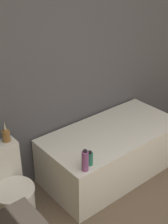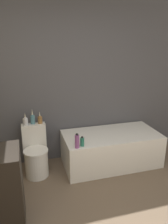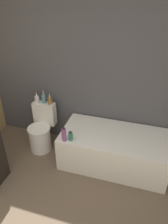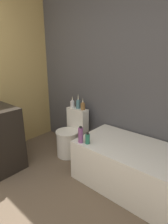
# 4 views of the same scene
# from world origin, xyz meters

# --- Properties ---
(wall_back_tiled) EXTENTS (6.40, 0.06, 2.60)m
(wall_back_tiled) POSITION_xyz_m (0.00, 2.25, 1.30)
(wall_back_tiled) COLOR #4C4C51
(wall_back_tiled) RESTS_ON ground_plane
(bathtub) EXTENTS (1.54, 0.77, 0.53)m
(bathtub) POSITION_xyz_m (0.72, 1.82, 0.27)
(bathtub) COLOR white
(bathtub) RESTS_ON ground
(toilet) EXTENTS (0.36, 0.50, 0.74)m
(toilet) POSITION_xyz_m (-0.48, 1.86, 0.31)
(toilet) COLOR white
(toilet) RESTS_ON ground
(vase_gold) EXTENTS (0.08, 0.08, 0.19)m
(vase_gold) POSITION_xyz_m (-0.59, 2.03, 0.81)
(vase_gold) COLOR silver
(vase_gold) RESTS_ON toilet
(vase_silver) EXTENTS (0.07, 0.07, 0.24)m
(vase_silver) POSITION_xyz_m (-0.48, 2.06, 0.82)
(vase_silver) COLOR teal
(vase_silver) RESTS_ON toilet
(vase_bronze) EXTENTS (0.07, 0.07, 0.19)m
(vase_bronze) POSITION_xyz_m (-0.37, 2.05, 0.81)
(vase_bronze) COLOR olive
(vase_bronze) RESTS_ON toilet
(shampoo_bottle_tall) EXTENTS (0.06, 0.06, 0.21)m
(shampoo_bottle_tall) POSITION_xyz_m (0.07, 1.49, 0.63)
(shampoo_bottle_tall) COLOR #8C4C8C
(shampoo_bottle_tall) RESTS_ON bathtub
(shampoo_bottle_short) EXTENTS (0.06, 0.06, 0.14)m
(shampoo_bottle_short) POSITION_xyz_m (0.15, 1.53, 0.60)
(shampoo_bottle_short) COLOR #267259
(shampoo_bottle_short) RESTS_ON bathtub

